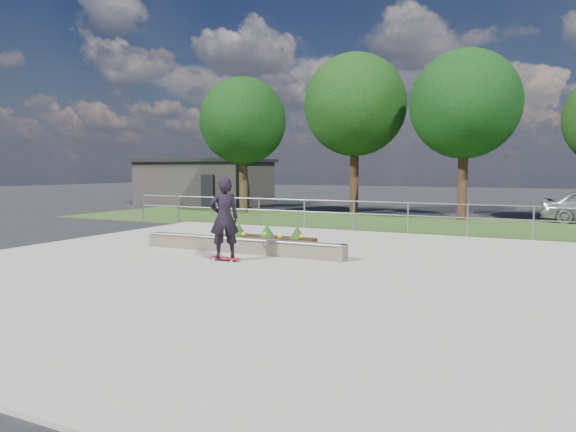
# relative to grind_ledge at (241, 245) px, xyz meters

# --- Properties ---
(ground) EXTENTS (120.00, 120.00, 0.00)m
(ground) POSITION_rel_grind_ledge_xyz_m (1.13, -1.31, -0.26)
(ground) COLOR black
(ground) RESTS_ON ground
(grass_verge) EXTENTS (30.00, 8.00, 0.02)m
(grass_verge) POSITION_rel_grind_ledge_xyz_m (1.13, 9.69, -0.25)
(grass_verge) COLOR #2E4A1D
(grass_verge) RESTS_ON ground
(concrete_slab) EXTENTS (15.00, 15.00, 0.06)m
(concrete_slab) POSITION_rel_grind_ledge_xyz_m (1.13, -1.31, -0.23)
(concrete_slab) COLOR #A39F91
(concrete_slab) RESTS_ON ground
(fence) EXTENTS (20.06, 0.06, 1.20)m
(fence) POSITION_rel_grind_ledge_xyz_m (1.13, 6.19, 0.51)
(fence) COLOR gray
(fence) RESTS_ON ground
(building) EXTENTS (8.40, 5.40, 3.00)m
(building) POSITION_rel_grind_ledge_xyz_m (-12.86, 16.69, 1.25)
(building) COLOR #2C2927
(building) RESTS_ON ground
(tree_far_left) EXTENTS (4.55, 4.55, 7.15)m
(tree_far_left) POSITION_rel_grind_ledge_xyz_m (-6.87, 11.69, 4.59)
(tree_far_left) COLOR #312313
(tree_far_left) RESTS_ON ground
(tree_mid_left) EXTENTS (5.25, 5.25, 8.25)m
(tree_mid_left) POSITION_rel_grind_ledge_xyz_m (-1.37, 13.69, 5.34)
(tree_mid_left) COLOR black
(tree_mid_left) RESTS_ON ground
(tree_mid_right) EXTENTS (4.90, 4.90, 7.70)m
(tree_mid_right) POSITION_rel_grind_ledge_xyz_m (4.13, 12.69, 4.97)
(tree_mid_right) COLOR #321D14
(tree_mid_right) RESTS_ON ground
(grind_ledge) EXTENTS (6.00, 0.44, 0.43)m
(grind_ledge) POSITION_rel_grind_ledge_xyz_m (0.00, 0.00, 0.00)
(grind_ledge) COLOR brown
(grind_ledge) RESTS_ON concrete_slab
(planter_bed) EXTENTS (3.00, 1.20, 0.61)m
(planter_bed) POSITION_rel_grind_ledge_xyz_m (-0.06, 1.43, -0.02)
(planter_bed) COLOR black
(planter_bed) RESTS_ON concrete_slab
(skateboarder) EXTENTS (0.86, 0.83, 2.06)m
(skateboarder) POSITION_rel_grind_ledge_xyz_m (0.28, -1.25, 0.86)
(skateboarder) COLOR white
(skateboarder) RESTS_ON concrete_slab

